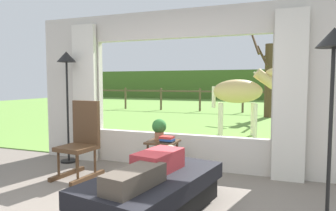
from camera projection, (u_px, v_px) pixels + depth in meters
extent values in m
cube|color=beige|center=(74.00, 89.00, 5.62)|extent=(1.15, 0.12, 2.55)
cube|color=beige|center=(315.00, 91.00, 4.22)|extent=(1.15, 0.12, 2.55)
cube|color=beige|center=(178.00, 150.00, 5.00)|extent=(2.90, 0.12, 0.55)
cube|color=beige|center=(178.00, 24.00, 4.84)|extent=(2.90, 0.12, 0.45)
cube|color=silver|center=(85.00, 93.00, 5.38)|extent=(0.44, 0.10, 2.40)
cube|color=silver|center=(290.00, 96.00, 4.21)|extent=(0.44, 0.10, 2.40)
cube|color=olive|center=(246.00, 110.00, 15.22)|extent=(36.00, 21.68, 0.02)
cube|color=#466729|center=(259.00, 85.00, 24.33)|extent=(36.00, 2.00, 2.40)
cube|color=black|center=(153.00, 202.00, 3.23)|extent=(1.11, 1.69, 0.24)
cube|color=black|center=(153.00, 183.00, 3.21)|extent=(1.20, 1.84, 0.18)
cube|color=#B23338|center=(158.00, 161.00, 3.34)|extent=(0.45, 0.65, 0.22)
cube|color=#4C4238|center=(134.00, 178.00, 2.79)|extent=(0.40, 0.72, 0.18)
sphere|color=tan|center=(170.00, 153.00, 3.69)|extent=(0.20, 0.20, 0.20)
cube|color=#4C331E|center=(77.00, 148.00, 4.40)|extent=(0.53, 0.53, 0.06)
cube|color=#4C331E|center=(86.00, 123.00, 4.57)|extent=(0.48, 0.11, 0.68)
cube|color=#4C331E|center=(67.00, 174.00, 4.52)|extent=(0.14, 0.68, 0.06)
cube|color=#4C331E|center=(88.00, 178.00, 4.35)|extent=(0.14, 0.68, 0.06)
cylinder|color=#4C331E|center=(59.00, 163.00, 4.34)|extent=(0.04, 0.04, 0.38)
cylinder|color=#4C331E|center=(78.00, 166.00, 4.18)|extent=(0.04, 0.04, 0.38)
cylinder|color=#4C331E|center=(77.00, 158.00, 4.66)|extent=(0.04, 0.04, 0.38)
cylinder|color=#4C331E|center=(95.00, 160.00, 4.50)|extent=(0.04, 0.04, 0.38)
cube|color=#4C331E|center=(163.00, 142.00, 4.54)|extent=(0.44, 0.44, 0.03)
cylinder|color=#4C331E|center=(148.00, 161.00, 4.45)|extent=(0.04, 0.04, 0.49)
cylinder|color=#4C331E|center=(170.00, 163.00, 4.34)|extent=(0.04, 0.04, 0.49)
cylinder|color=#4C331E|center=(157.00, 155.00, 4.77)|extent=(0.04, 0.04, 0.49)
cylinder|color=#4C331E|center=(177.00, 157.00, 4.66)|extent=(0.04, 0.04, 0.49)
cylinder|color=#9E6042|center=(159.00, 136.00, 4.61)|extent=(0.14, 0.14, 0.12)
sphere|color=#2D6B2D|center=(159.00, 126.00, 4.60)|extent=(0.22, 0.22, 0.22)
cube|color=black|center=(167.00, 141.00, 4.44)|extent=(0.20, 0.15, 0.02)
cube|color=#23478C|center=(167.00, 140.00, 4.44)|extent=(0.21, 0.16, 0.03)
cube|color=#B22D28|center=(167.00, 137.00, 4.44)|extent=(0.21, 0.16, 0.03)
cylinder|color=black|center=(69.00, 161.00, 5.32)|extent=(0.28, 0.28, 0.03)
cylinder|color=black|center=(68.00, 113.00, 5.26)|extent=(0.04, 0.04, 1.74)
cone|color=black|center=(66.00, 57.00, 5.18)|extent=(0.32, 0.32, 0.18)
cylinder|color=black|center=(330.00, 140.00, 2.84)|extent=(0.04, 0.04, 1.71)
cone|color=black|center=(334.00, 37.00, 2.77)|extent=(0.32, 0.32, 0.18)
ellipsoid|color=tan|center=(238.00, 91.00, 7.69)|extent=(1.34, 0.85, 0.60)
cylinder|color=tan|center=(265.00, 79.00, 7.60)|extent=(0.65, 0.40, 0.53)
ellipsoid|color=tan|center=(275.00, 73.00, 7.57)|extent=(0.51, 0.31, 0.24)
cube|color=beige|center=(262.00, 78.00, 7.61)|extent=(0.43, 0.18, 0.32)
cylinder|color=beige|center=(214.00, 97.00, 7.77)|extent=(0.12, 0.12, 0.55)
cylinder|color=beige|center=(253.00, 119.00, 7.87)|extent=(0.11, 0.11, 0.85)
cylinder|color=beige|center=(255.00, 121.00, 7.55)|extent=(0.11, 0.11, 0.85)
cylinder|color=beige|center=(220.00, 119.00, 7.95)|extent=(0.11, 0.11, 0.85)
cylinder|color=beige|center=(221.00, 120.00, 7.63)|extent=(0.11, 0.11, 0.85)
cylinder|color=#4C3823|center=(269.00, 81.00, 11.89)|extent=(0.32, 0.32, 2.87)
cylinder|color=#47331E|center=(282.00, 45.00, 11.67)|extent=(0.18, 0.87, 1.07)
cylinder|color=#47331E|center=(276.00, 48.00, 12.04)|extent=(0.93, 0.63, 0.66)
cylinder|color=#47331E|center=(262.00, 56.00, 11.68)|extent=(0.52, 0.53, 0.86)
cylinder|color=#47331E|center=(255.00, 44.00, 11.82)|extent=(0.45, 1.32, 0.95)
cylinder|color=#47331E|center=(274.00, 53.00, 12.04)|extent=(0.84, 0.52, 0.64)
cylinder|color=brown|center=(93.00, 98.00, 16.52)|extent=(0.10, 0.10, 1.10)
cylinder|color=brown|center=(125.00, 98.00, 15.83)|extent=(0.10, 0.10, 1.10)
cylinder|color=brown|center=(161.00, 99.00, 15.15)|extent=(0.10, 0.10, 1.10)
cylinder|color=brown|center=(200.00, 100.00, 14.46)|extent=(0.10, 0.10, 1.10)
cylinder|color=brown|center=(243.00, 101.00, 13.77)|extent=(0.10, 0.10, 1.10)
cylinder|color=brown|center=(290.00, 102.00, 13.08)|extent=(0.10, 0.10, 1.10)
cube|color=brown|center=(243.00, 92.00, 13.74)|extent=(16.00, 0.06, 0.08)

